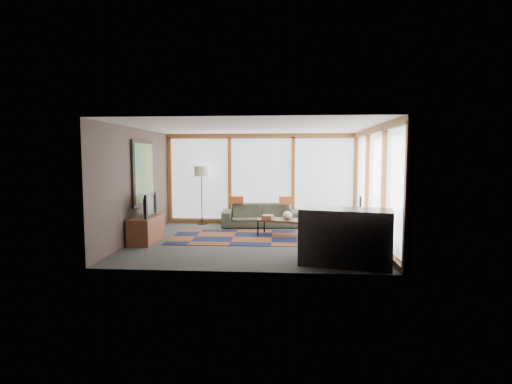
# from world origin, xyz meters

# --- Properties ---
(ground) EXTENTS (5.50, 5.50, 0.00)m
(ground) POSITION_xyz_m (0.00, 0.00, 0.00)
(ground) COLOR #31312E
(ground) RESTS_ON ground
(room_envelope) EXTENTS (5.52, 5.02, 2.62)m
(room_envelope) POSITION_xyz_m (0.49, 0.56, 1.54)
(room_envelope) COLOR #453831
(room_envelope) RESTS_ON ground
(rug) EXTENTS (3.03, 1.98, 0.01)m
(rug) POSITION_xyz_m (-0.54, 0.38, 0.01)
(rug) COLOR brown
(rug) RESTS_ON ground
(sofa) EXTENTS (2.22, 1.01, 0.63)m
(sofa) POSITION_xyz_m (0.03, 1.95, 0.32)
(sofa) COLOR #35382A
(sofa) RESTS_ON ground
(pillow_left) EXTENTS (0.38, 0.12, 0.21)m
(pillow_left) POSITION_xyz_m (-0.66, 1.99, 0.73)
(pillow_left) COLOR #B65222
(pillow_left) RESTS_ON sofa
(pillow_right) EXTENTS (0.41, 0.20, 0.22)m
(pillow_right) POSITION_xyz_m (0.72, 1.97, 0.74)
(pillow_right) COLOR #B65222
(pillow_right) RESTS_ON sofa
(floor_lamp) EXTENTS (0.42, 0.42, 1.68)m
(floor_lamp) POSITION_xyz_m (-1.71, 2.24, 0.84)
(floor_lamp) COLOR black
(floor_lamp) RESTS_ON ground
(coffee_table) EXTENTS (1.33, 0.89, 0.41)m
(coffee_table) POSITION_xyz_m (0.65, 0.68, 0.20)
(coffee_table) COLOR black
(coffee_table) RESTS_ON ground
(book_stack) EXTENTS (0.31, 0.36, 0.10)m
(book_stack) POSITION_xyz_m (0.27, 0.65, 0.46)
(book_stack) COLOR brown
(book_stack) RESTS_ON coffee_table
(vase) EXTENTS (0.29, 0.29, 0.20)m
(vase) POSITION_xyz_m (0.76, 0.67, 0.51)
(vase) COLOR white
(vase) RESTS_ON coffee_table
(bookshelf) EXTENTS (0.39, 2.16, 0.54)m
(bookshelf) POSITION_xyz_m (2.43, 0.12, 0.27)
(bookshelf) COLOR black
(bookshelf) RESTS_ON ground
(bowl_a) EXTENTS (0.19, 0.19, 0.09)m
(bowl_a) POSITION_xyz_m (2.40, -0.42, 0.59)
(bowl_a) COLOR black
(bowl_a) RESTS_ON bookshelf
(bowl_b) EXTENTS (0.17, 0.17, 0.07)m
(bowl_b) POSITION_xyz_m (2.45, -0.04, 0.58)
(bowl_b) COLOR black
(bowl_b) RESTS_ON bookshelf
(shelf_picture) EXTENTS (0.08, 0.33, 0.43)m
(shelf_picture) POSITION_xyz_m (2.54, 0.87, 0.75)
(shelf_picture) COLOR black
(shelf_picture) RESTS_ON bookshelf
(tv_console) EXTENTS (0.49, 1.17, 0.59)m
(tv_console) POSITION_xyz_m (-2.46, -0.29, 0.29)
(tv_console) COLOR brown
(tv_console) RESTS_ON ground
(television) EXTENTS (0.19, 0.93, 0.53)m
(television) POSITION_xyz_m (-2.44, -0.27, 0.85)
(television) COLOR black
(television) RESTS_ON tv_console
(bar_counter) EXTENTS (1.72, 1.08, 1.01)m
(bar_counter) POSITION_xyz_m (1.78, -1.90, 0.51)
(bar_counter) COLOR black
(bar_counter) RESTS_ON ground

